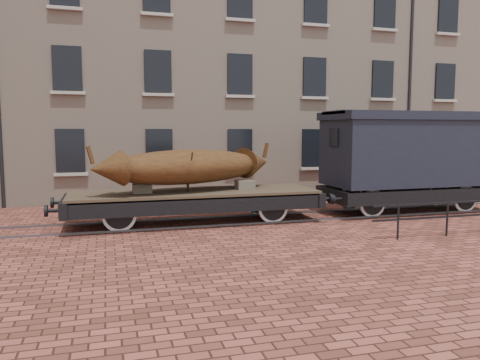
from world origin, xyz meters
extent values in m
plane|color=#542A20|center=(0.00, 0.00, 0.00)|extent=(90.00, 90.00, 0.00)
cube|color=#C8B19B|center=(3.00, 10.00, 7.00)|extent=(40.00, 10.00, 14.00)
cube|color=black|center=(-6.00, 4.96, 2.20)|extent=(1.10, 0.12, 1.70)
cube|color=#A8A39A|center=(-6.00, 4.90, 1.25)|extent=(1.30, 0.18, 0.12)
cube|color=black|center=(-2.50, 4.96, 2.20)|extent=(1.10, 0.12, 1.70)
cube|color=#A8A39A|center=(-2.50, 4.90, 1.25)|extent=(1.30, 0.18, 0.12)
cube|color=black|center=(1.00, 4.96, 2.20)|extent=(1.10, 0.12, 1.70)
cube|color=#A8A39A|center=(1.00, 4.90, 1.25)|extent=(1.30, 0.18, 0.12)
cube|color=black|center=(4.50, 4.96, 2.20)|extent=(1.10, 0.12, 1.70)
cube|color=#A8A39A|center=(4.50, 4.90, 1.25)|extent=(1.30, 0.18, 0.12)
cube|color=black|center=(8.00, 4.96, 2.20)|extent=(1.10, 0.12, 1.70)
cube|color=#A8A39A|center=(8.00, 4.90, 1.25)|extent=(1.30, 0.18, 0.12)
cube|color=black|center=(11.50, 4.96, 2.20)|extent=(1.10, 0.12, 1.70)
cube|color=#A8A39A|center=(11.50, 4.90, 1.25)|extent=(1.30, 0.18, 0.12)
cube|color=black|center=(-6.00, 4.96, 5.40)|extent=(1.10, 0.12, 1.70)
cube|color=#A8A39A|center=(-6.00, 4.90, 4.45)|extent=(1.30, 0.18, 0.12)
cube|color=black|center=(-2.50, 4.96, 5.40)|extent=(1.10, 0.12, 1.70)
cube|color=#A8A39A|center=(-2.50, 4.90, 4.45)|extent=(1.30, 0.18, 0.12)
cube|color=black|center=(1.00, 4.96, 5.40)|extent=(1.10, 0.12, 1.70)
cube|color=#A8A39A|center=(1.00, 4.90, 4.45)|extent=(1.30, 0.18, 0.12)
cube|color=black|center=(4.50, 4.96, 5.40)|extent=(1.10, 0.12, 1.70)
cube|color=#A8A39A|center=(4.50, 4.90, 4.45)|extent=(1.30, 0.18, 0.12)
cube|color=black|center=(8.00, 4.96, 5.40)|extent=(1.10, 0.12, 1.70)
cube|color=#A8A39A|center=(8.00, 4.90, 4.45)|extent=(1.30, 0.18, 0.12)
cube|color=black|center=(11.50, 4.96, 5.40)|extent=(1.10, 0.12, 1.70)
cube|color=#A8A39A|center=(11.50, 4.90, 4.45)|extent=(1.30, 0.18, 0.12)
cube|color=#A8A39A|center=(-6.00, 4.90, 7.65)|extent=(1.30, 0.18, 0.12)
cube|color=#A8A39A|center=(-2.50, 4.90, 7.65)|extent=(1.30, 0.18, 0.12)
cube|color=#A8A39A|center=(1.00, 4.90, 7.65)|extent=(1.30, 0.18, 0.12)
cube|color=black|center=(4.50, 4.96, 8.60)|extent=(1.10, 0.12, 1.70)
cube|color=#A8A39A|center=(4.50, 4.90, 7.65)|extent=(1.30, 0.18, 0.12)
cube|color=black|center=(8.00, 4.96, 8.60)|extent=(1.10, 0.12, 1.70)
cube|color=#A8A39A|center=(8.00, 4.90, 7.65)|extent=(1.30, 0.18, 0.12)
cube|color=black|center=(11.50, 4.96, 8.60)|extent=(1.10, 0.12, 1.70)
cube|color=#A8A39A|center=(11.50, 4.90, 7.65)|extent=(1.30, 0.18, 0.12)
cylinder|color=black|center=(9.50, 4.95, 7.00)|extent=(0.14, 0.14, 14.00)
cube|color=#59595E|center=(0.00, -0.72, 0.03)|extent=(30.00, 0.08, 0.06)
cube|color=#59595E|center=(0.00, 0.72, 0.03)|extent=(30.00, 0.08, 0.06)
cylinder|color=black|center=(3.00, -3.80, 0.50)|extent=(0.06, 0.06, 1.00)
cylinder|color=black|center=(4.60, -3.80, 0.50)|extent=(0.06, 0.06, 1.00)
cube|color=#42362A|center=(-1.92, 0.00, 0.98)|extent=(7.83, 2.30, 0.13)
cube|color=black|center=(-1.92, -1.07, 0.73)|extent=(7.83, 0.17, 0.47)
cube|color=black|center=(-1.92, 1.07, 0.73)|extent=(7.83, 0.17, 0.47)
cube|color=black|center=(-5.83, 0.00, 0.73)|extent=(0.23, 2.40, 0.47)
cylinder|color=black|center=(-6.13, -0.78, 0.73)|extent=(0.37, 0.10, 0.10)
cylinder|color=black|center=(-6.30, -0.78, 0.73)|extent=(0.08, 0.33, 0.33)
cylinder|color=black|center=(-6.13, 0.78, 0.73)|extent=(0.37, 0.10, 0.10)
cylinder|color=black|center=(-6.30, 0.78, 0.73)|extent=(0.08, 0.33, 0.33)
cube|color=black|center=(2.00, 0.00, 0.73)|extent=(0.23, 2.40, 0.47)
cylinder|color=black|center=(2.29, -0.78, 0.73)|extent=(0.37, 0.10, 0.10)
cylinder|color=black|center=(2.47, -0.78, 0.73)|extent=(0.08, 0.33, 0.33)
cylinder|color=black|center=(2.29, 0.78, 0.73)|extent=(0.37, 0.10, 0.10)
cylinder|color=black|center=(2.47, 0.78, 0.73)|extent=(0.08, 0.33, 0.33)
cylinder|color=black|center=(-4.32, 0.00, 0.50)|extent=(0.10, 1.98, 0.10)
cylinder|color=white|center=(-4.32, -0.72, 0.50)|extent=(1.00, 0.07, 1.00)
cylinder|color=black|center=(-4.32, -0.72, 0.50)|extent=(0.82, 0.10, 0.82)
cube|color=black|center=(-4.32, -0.85, 0.75)|extent=(0.94, 0.08, 0.10)
cylinder|color=white|center=(-4.32, 0.72, 0.50)|extent=(1.00, 0.07, 1.00)
cylinder|color=black|center=(-4.32, 0.72, 0.50)|extent=(0.82, 0.10, 0.82)
cube|color=black|center=(-4.32, 0.85, 0.75)|extent=(0.94, 0.08, 0.10)
cylinder|color=black|center=(0.48, 0.00, 0.50)|extent=(0.10, 1.98, 0.10)
cylinder|color=white|center=(0.48, -0.72, 0.50)|extent=(1.00, 0.07, 1.00)
cylinder|color=black|center=(0.48, -0.72, 0.50)|extent=(0.82, 0.10, 0.82)
cube|color=black|center=(0.48, -0.85, 0.75)|extent=(0.94, 0.08, 0.10)
cylinder|color=white|center=(0.48, 0.72, 0.50)|extent=(1.00, 0.07, 1.00)
cylinder|color=black|center=(0.48, 0.72, 0.50)|extent=(0.82, 0.10, 0.82)
cube|color=black|center=(0.48, 0.85, 0.75)|extent=(0.94, 0.08, 0.10)
cube|color=black|center=(-1.92, 0.00, 0.57)|extent=(4.18, 0.06, 0.06)
cube|color=brown|center=(-3.59, 0.00, 1.19)|extent=(0.57, 0.52, 0.29)
cube|color=brown|center=(-0.25, 0.00, 1.19)|extent=(0.57, 0.52, 0.29)
ellipsoid|color=#553517|center=(-2.15, 0.00, 1.83)|extent=(5.76, 3.16, 1.10)
cone|color=#553517|center=(-4.66, -0.72, 1.87)|extent=(1.20, 1.26, 1.04)
cube|color=#553517|center=(-5.07, -0.84, 2.28)|extent=(0.24, 0.17, 0.53)
cone|color=#553517|center=(0.35, 0.72, 1.87)|extent=(1.20, 1.26, 1.04)
cube|color=#553517|center=(0.76, 0.84, 2.28)|extent=(0.24, 0.17, 0.53)
cylinder|color=#453121|center=(-2.15, -0.45, 1.70)|extent=(0.05, 0.94, 1.33)
cylinder|color=#453121|center=(-2.15, 0.45, 1.70)|extent=(0.05, 0.94, 1.33)
cube|color=black|center=(6.04, -1.12, 0.71)|extent=(6.08, 0.16, 0.46)
cube|color=black|center=(6.04, 1.12, 0.71)|extent=(6.08, 0.16, 0.46)
cube|color=black|center=(3.00, 0.00, 0.71)|extent=(0.22, 2.43, 0.46)
cylinder|color=black|center=(2.54, -0.81, 0.71)|extent=(0.08, 0.32, 0.32)
cylinder|color=black|center=(2.54, 0.81, 0.71)|extent=(0.08, 0.32, 0.32)
cube|color=black|center=(9.08, 0.00, 0.71)|extent=(0.22, 2.43, 0.46)
cylinder|color=black|center=(9.54, 0.81, 0.71)|extent=(0.08, 0.32, 0.32)
cylinder|color=black|center=(4.11, 0.00, 0.49)|extent=(0.10, 1.93, 0.10)
cylinder|color=white|center=(4.11, -0.72, 0.49)|extent=(0.97, 0.07, 0.97)
cylinder|color=black|center=(4.11, -0.72, 0.49)|extent=(0.80, 0.10, 0.80)
cylinder|color=white|center=(4.11, 0.72, 0.49)|extent=(0.97, 0.07, 0.97)
cylinder|color=black|center=(4.11, 0.72, 0.49)|extent=(0.80, 0.10, 0.80)
cylinder|color=black|center=(7.97, 0.00, 0.49)|extent=(0.10, 1.93, 0.10)
cylinder|color=white|center=(7.97, -0.72, 0.49)|extent=(0.97, 0.07, 0.97)
cylinder|color=black|center=(7.97, -0.72, 0.49)|extent=(0.80, 0.10, 0.80)
cylinder|color=white|center=(7.97, 0.72, 0.49)|extent=(0.97, 0.07, 0.97)
cylinder|color=black|center=(7.97, 0.72, 0.49)|extent=(0.80, 0.10, 0.80)
cube|color=black|center=(6.04, 0.00, 2.18)|extent=(6.08, 2.43, 2.33)
cube|color=black|center=(6.04, 0.00, 3.49)|extent=(6.27, 2.58, 0.28)
cube|color=black|center=(6.04, 0.00, 3.60)|extent=(6.27, 1.72, 0.12)
cube|color=black|center=(2.98, 0.00, 2.74)|extent=(0.08, 0.61, 0.61)
cube|color=black|center=(9.10, 0.00, 2.74)|extent=(0.08, 0.61, 0.61)
camera|label=1|loc=(-4.64, -14.72, 2.96)|focal=35.00mm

